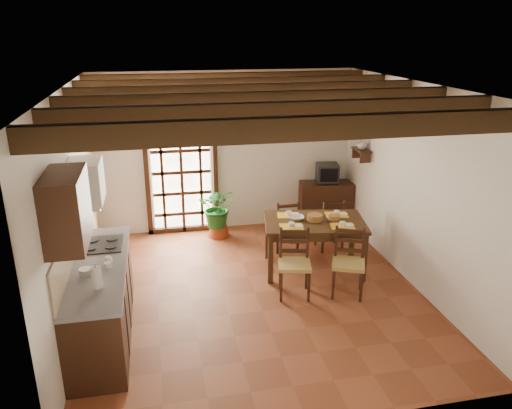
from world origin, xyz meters
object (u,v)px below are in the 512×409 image
object	(u,v)px
kitchen_counter	(101,299)
crt_tv	(327,173)
dining_table	(314,227)
potted_plant	(218,206)
chair_far_right	(329,233)
sideboard	(326,204)
chair_near_right	(348,274)
pendant_lamp	(316,133)
chair_near_left	(294,275)
chair_far_left	(285,234)

from	to	relation	value
kitchen_counter	crt_tv	world-z (taller)	kitchen_counter
dining_table	potted_plant	world-z (taller)	potted_plant
chair_far_right	sideboard	bearing A→B (deg)	-108.07
kitchen_counter	sideboard	bearing A→B (deg)	37.04
dining_table	chair_far_right	world-z (taller)	chair_far_right
sideboard	crt_tv	bearing A→B (deg)	-82.70
dining_table	crt_tv	distance (m)	1.90
chair_near_right	potted_plant	world-z (taller)	potted_plant
chair_near_right	pendant_lamp	world-z (taller)	pendant_lamp
kitchen_counter	dining_table	distance (m)	3.17
kitchen_counter	pendant_lamp	xyz separation A→B (m)	(2.96, 1.22, 1.60)
potted_plant	pendant_lamp	world-z (taller)	pendant_lamp
chair_near_left	potted_plant	distance (m)	2.36
kitchen_counter	potted_plant	world-z (taller)	potted_plant
chair_far_right	sideboard	xyz separation A→B (m)	(0.29, 1.03, 0.13)
crt_tv	potted_plant	size ratio (longest dim) A/B	0.23
potted_plant	dining_table	bearing A→B (deg)	-51.63
chair_far_right	pendant_lamp	distance (m)	1.96
chair_far_right	sideboard	world-z (taller)	chair_far_right
sideboard	potted_plant	distance (m)	2.02
kitchen_counter	chair_far_right	distance (m)	3.89
chair_near_left	sideboard	world-z (taller)	chair_near_left
chair_far_left	crt_tv	size ratio (longest dim) A/B	2.02
kitchen_counter	dining_table	bearing A→B (deg)	20.74
chair_near_right	pendant_lamp	xyz separation A→B (m)	(-0.23, 0.90, 1.79)
chair_near_left	sideboard	xyz separation A→B (m)	(1.27, 2.38, 0.12)
potted_plant	chair_far_left	bearing A→B (deg)	-36.89
dining_table	sideboard	distance (m)	1.90
sideboard	chair_near_right	bearing A→B (deg)	-95.13
chair_far_right	sideboard	distance (m)	1.08
crt_tv	chair_far_right	bearing A→B (deg)	-96.84
chair_far_left	potted_plant	xyz separation A→B (m)	(-1.00, 0.75, 0.30)
chair_far_left	pendant_lamp	distance (m)	1.95
kitchen_counter	chair_near_right	distance (m)	3.21
chair_near_left	chair_far_right	world-z (taller)	chair_near_left
chair_near_left	chair_near_right	world-z (taller)	chair_near_right
chair_near_right	sideboard	xyz separation A→B (m)	(0.55, 2.50, 0.12)
chair_near_right	crt_tv	bearing A→B (deg)	99.92
kitchen_counter	chair_near_left	distance (m)	2.52
dining_table	potted_plant	xyz separation A→B (m)	(-1.23, 1.55, -0.12)
chair_near_right	potted_plant	size ratio (longest dim) A/B	0.49
sideboard	dining_table	bearing A→B (deg)	-107.39
chair_near_left	crt_tv	distance (m)	2.78
chair_near_right	crt_tv	distance (m)	2.65
chair_near_left	chair_near_right	size ratio (longest dim) A/B	1.00
chair_far_right	crt_tv	xyz separation A→B (m)	(0.29, 1.03, 0.73)
chair_near_left	potted_plant	xyz separation A→B (m)	(-0.74, 2.22, 0.28)
dining_table	chair_near_right	xyz separation A→B (m)	(0.23, -0.80, -0.40)
crt_tv	kitchen_counter	bearing A→B (deg)	-133.98
kitchen_counter	chair_near_left	world-z (taller)	kitchen_counter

